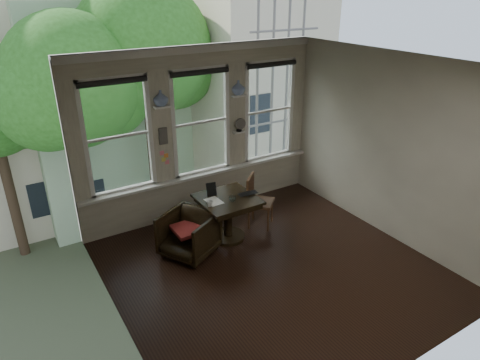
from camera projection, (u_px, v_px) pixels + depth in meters
ground at (272, 269)px, 6.41m from camera, size 4.50×4.50×0.00m
ceiling at (280, 65)px, 5.16m from camera, size 4.50×4.50×0.00m
wall_back at (200, 133)px, 7.52m from camera, size 4.50×0.00×4.50m
wall_front at (416, 261)px, 4.04m from camera, size 4.50×0.00×4.50m
wall_left at (110, 222)px, 4.71m from camera, size 0.00×4.50×4.50m
wall_right at (389, 148)px, 6.86m from camera, size 0.00×4.50×4.50m
window_left at (118, 136)px, 6.75m from camera, size 1.10×0.12×1.90m
window_center at (200, 122)px, 7.44m from camera, size 1.10×0.12×1.90m
window_right at (268, 111)px, 8.13m from camera, size 1.10×0.12×1.90m
shelf_left at (161, 107)px, 6.85m from camera, size 0.26×0.16×0.03m
shelf_right at (238, 95)px, 7.54m from camera, size 0.26×0.16×0.03m
intercom at (163, 136)px, 7.08m from camera, size 0.14×0.06×0.28m
sticky_notes at (164, 155)px, 7.23m from camera, size 0.16×0.01×0.24m
desk_fan at (239, 127)px, 7.77m from camera, size 0.20×0.20×0.24m
vase_left at (161, 98)px, 6.79m from camera, size 0.24×0.24×0.25m
vase_right at (238, 88)px, 7.49m from camera, size 0.24×0.24×0.25m
table at (228, 218)px, 7.04m from camera, size 0.90×0.90×0.75m
armchair_left at (189, 234)px, 6.63m from camera, size 1.04×1.03×0.71m
cushion_red at (188, 229)px, 6.59m from camera, size 0.45×0.45×0.06m
side_chair_right at (261, 202)px, 7.39m from camera, size 0.59×0.59×0.92m
laptop at (249, 195)px, 6.95m from camera, size 0.35×0.25×0.03m
mug at (210, 204)px, 6.61m from camera, size 0.11×0.11×0.09m
drinking_glass at (232, 199)px, 6.76m from camera, size 0.12×0.12×0.09m
tablet at (211, 189)px, 6.93m from camera, size 0.17×0.10×0.22m
papers at (214, 201)px, 6.78m from camera, size 0.23×0.31×0.00m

